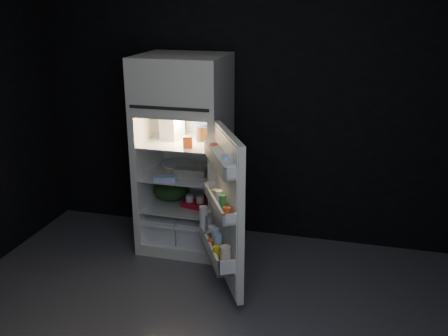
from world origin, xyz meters
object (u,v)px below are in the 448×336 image
(yogurt_tray, at_px, (196,205))
(fridge_door, at_px, (224,212))
(egg_carton, at_px, (190,172))
(refrigerator, at_px, (185,147))
(milk_jug, at_px, (172,126))

(yogurt_tray, bearing_deg, fridge_door, -42.45)
(egg_carton, bearing_deg, fridge_door, -54.12)
(refrigerator, relative_size, egg_carton, 6.21)
(refrigerator, height_order, egg_carton, refrigerator)
(refrigerator, xyz_separation_m, fridge_door, (0.55, -0.70, -0.27))
(fridge_door, distance_m, milk_jug, 1.07)
(milk_jug, bearing_deg, egg_carton, -14.54)
(refrigerator, bearing_deg, egg_carton, -54.95)
(milk_jug, distance_m, egg_carton, 0.45)
(milk_jug, relative_size, yogurt_tray, 0.97)
(refrigerator, distance_m, milk_jug, 0.22)
(fridge_door, bearing_deg, yogurt_tray, 125.48)
(fridge_door, height_order, egg_carton, fridge_door)
(milk_jug, relative_size, egg_carton, 0.84)
(fridge_door, relative_size, egg_carton, 4.26)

